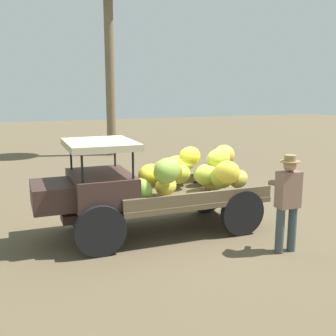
{
  "coord_description": "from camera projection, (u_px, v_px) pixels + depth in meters",
  "views": [
    {
      "loc": [
        3.04,
        7.5,
        2.82
      ],
      "look_at": [
        0.14,
        0.28,
        1.29
      ],
      "focal_mm": 42.81,
      "sensor_mm": 36.0,
      "label": 1
    }
  ],
  "objects": [
    {
      "name": "ground_plane",
      "position": [
        169.0,
        225.0,
        8.49
      ],
      "size": [
        60.0,
        60.0,
        0.0
      ],
      "primitive_type": "plane",
      "color": "brown"
    },
    {
      "name": "farmer",
      "position": [
        288.0,
        198.0,
        6.9
      ],
      "size": [
        0.53,
        0.46,
        1.73
      ],
      "rotation": [
        0.0,
        0.0,
        -1.57
      ],
      "color": "#3C4A4F",
      "rests_on": "ground"
    },
    {
      "name": "truck",
      "position": [
        152.0,
        185.0,
        7.87
      ],
      "size": [
        4.53,
        1.95,
        1.89
      ],
      "rotation": [
        0.0,
        0.0,
        -0.01
      ],
      "color": "#3A2723",
      "rests_on": "ground"
    }
  ]
}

